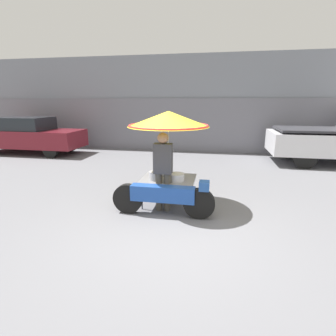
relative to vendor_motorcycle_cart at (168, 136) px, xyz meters
name	(u,v)px	position (x,y,z in m)	size (l,w,h in m)	color
ground_plane	(173,228)	(0.31, -1.08, -1.58)	(36.00, 36.00, 0.00)	slate
shopfront_building	(204,104)	(0.31, 7.58, 0.54)	(28.00, 2.06, 4.27)	gray
vendor_motorcycle_cart	(168,136)	(0.00, 0.00, 0.00)	(2.12, 1.75, 2.10)	black
vendor_person	(163,168)	(-0.05, -0.29, -0.63)	(0.38, 0.23, 1.69)	#4C473D
parked_car	(29,135)	(-7.17, 4.79, -0.77)	(4.63, 1.71, 1.60)	black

